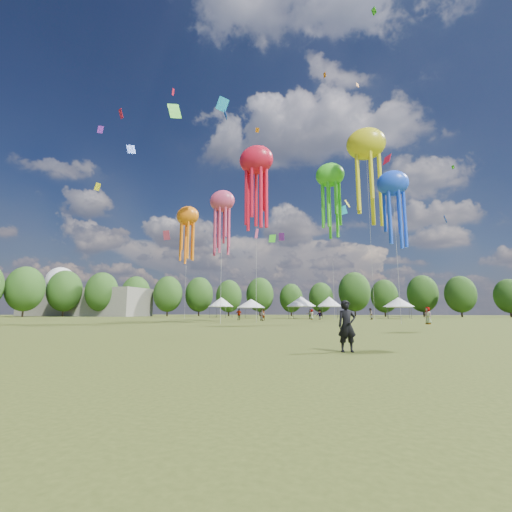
% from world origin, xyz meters
% --- Properties ---
extents(ground, '(300.00, 300.00, 0.00)m').
position_xyz_m(ground, '(0.00, 0.00, 0.00)').
color(ground, '#384416').
rests_on(ground, ground).
extents(observer_main, '(0.67, 0.57, 1.57)m').
position_xyz_m(observer_main, '(9.42, -2.46, 0.78)').
color(observer_main, black).
rests_on(observer_main, ground).
extents(spectator_near, '(1.00, 0.96, 1.62)m').
position_xyz_m(spectator_near, '(-4.82, 34.82, 0.81)').
color(spectator_near, gray).
rests_on(spectator_near, ground).
extents(spectators_far, '(26.05, 24.03, 1.84)m').
position_xyz_m(spectators_far, '(2.51, 42.55, 0.86)').
color(spectators_far, gray).
rests_on(spectators_far, ground).
extents(festival_tents, '(41.03, 9.16, 4.40)m').
position_xyz_m(festival_tents, '(-4.20, 55.82, 3.15)').
color(festival_tents, '#47474C').
rests_on(festival_tents, ground).
extents(show_kites, '(41.31, 29.69, 30.39)m').
position_xyz_m(show_kites, '(0.83, 39.83, 20.84)').
color(show_kites, red).
rests_on(show_kites, ground).
extents(small_kites, '(74.83, 55.18, 43.73)m').
position_xyz_m(small_kites, '(0.01, 42.27, 27.92)').
color(small_kites, red).
rests_on(small_kites, ground).
extents(treeline, '(201.57, 95.24, 13.43)m').
position_xyz_m(treeline, '(-3.87, 62.51, 6.54)').
color(treeline, '#38281C').
rests_on(treeline, ground).
extents(hangar, '(40.00, 12.00, 8.00)m').
position_xyz_m(hangar, '(-72.00, 72.00, 4.00)').
color(hangar, gray).
rests_on(hangar, ground).
extents(radome, '(9.00, 9.00, 16.00)m').
position_xyz_m(radome, '(-88.00, 78.00, 9.99)').
color(radome, white).
rests_on(radome, ground).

